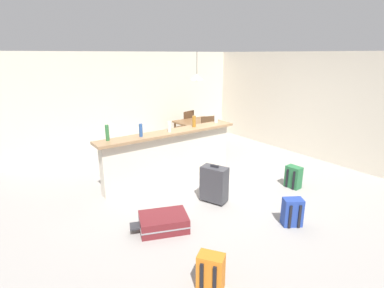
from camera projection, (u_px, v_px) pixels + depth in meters
The scene contains 19 objects.
ground_plane at pixel (208, 183), 6.02m from camera, with size 13.00×13.00×0.05m, color gray.
wall_back at pixel (136, 101), 8.01m from camera, with size 6.60×0.10×2.50m, color beige.
wall_right at pixel (295, 103), 7.60m from camera, with size 0.10×6.00×2.50m, color beige.
partition_half_wall at pixel (170, 157), 6.00m from camera, with size 2.80×0.20×0.95m, color beige.
bar_countertop at pixel (170, 133), 5.86m from camera, with size 2.96×0.40×0.05m, color #93704C.
bottle_green at pixel (107, 133), 5.20m from camera, with size 0.06×0.06×0.28m, color #2D6B38.
bottle_blue at pixel (141, 130), 5.45m from camera, with size 0.06×0.06×0.24m, color #284C89.
bottle_white at pixel (169, 127), 5.78m from camera, with size 0.06×0.06×0.20m, color silver.
bottle_amber at pixel (194, 121), 6.18m from camera, with size 0.07×0.07×0.23m, color #9E661E.
bottle_clear at pixel (216, 118), 6.56m from camera, with size 0.08×0.08×0.21m, color silver.
dining_table at pixel (197, 124), 8.03m from camera, with size 1.10×0.80×0.74m.
dining_chair_near_partition at pixel (210, 133), 7.66m from camera, with size 0.48×0.48×0.93m.
dining_chair_far_side at pixel (186, 125), 8.50m from camera, with size 0.48×0.48×0.93m.
pendant_lamp at pixel (197, 77), 7.73m from camera, with size 0.34×0.34×0.74m.
suitcase_flat_maroon at pixel (163, 222), 4.37m from camera, with size 0.89×0.71×0.22m.
backpack_green at pixel (294, 177), 5.72m from camera, with size 0.26×0.29×0.42m.
suitcase_upright_charcoal at pixel (214, 184), 5.12m from camera, with size 0.39×0.50×0.67m.
backpack_blue at pixel (292, 212), 4.46m from camera, with size 0.33×0.33×0.42m.
backpack_orange at pixel (211, 272), 3.23m from camera, with size 0.33×0.34×0.42m.
Camera 1 is at (-3.51, -4.30, 2.44)m, focal length 28.28 mm.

